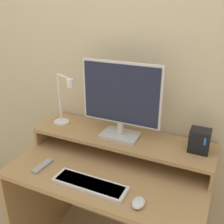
# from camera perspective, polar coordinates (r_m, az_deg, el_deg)

# --- Properties ---
(wall_back) EXTENTS (6.00, 0.05, 2.50)m
(wall_back) POSITION_cam_1_polar(r_m,az_deg,el_deg) (1.62, 4.89, 9.44)
(wall_back) COLOR beige
(wall_back) RESTS_ON ground_plane
(desk) EXTENTS (1.10, 0.63, 0.76)m
(desk) POSITION_cam_1_polar(r_m,az_deg,el_deg) (1.66, -0.41, -18.39)
(desk) COLOR #A87F51
(desk) RESTS_ON ground_plane
(monitor_shelf) EXTENTS (1.10, 0.30, 0.12)m
(monitor_shelf) POSITION_cam_1_polar(r_m,az_deg,el_deg) (1.60, 2.09, -5.83)
(monitor_shelf) COLOR #A87F51
(monitor_shelf) RESTS_ON desk
(monitor) EXTENTS (0.47, 0.15, 0.45)m
(monitor) POSITION_cam_1_polar(r_m,az_deg,el_deg) (1.49, 1.96, 2.86)
(monitor) COLOR #BCBCC1
(monitor) RESTS_ON monitor_shelf
(desk_lamp) EXTENTS (0.20, 0.13, 0.34)m
(desk_lamp) POSITION_cam_1_polar(r_m,az_deg,el_deg) (1.69, -10.43, 1.83)
(desk_lamp) COLOR silver
(desk_lamp) RESTS_ON monitor_shelf
(router_dock) EXTENTS (0.11, 0.09, 0.13)m
(router_dock) POSITION_cam_1_polar(r_m,az_deg,el_deg) (1.48, 18.53, -5.92)
(router_dock) COLOR black
(router_dock) RESTS_ON monitor_shelf
(keyboard) EXTENTS (0.39, 0.12, 0.02)m
(keyboard) POSITION_cam_1_polar(r_m,az_deg,el_deg) (1.39, -4.86, -15.38)
(keyboard) COLOR silver
(keyboard) RESTS_ON desk
(mouse) EXTENTS (0.06, 0.09, 0.03)m
(mouse) POSITION_cam_1_polar(r_m,az_deg,el_deg) (1.28, 5.81, -19.02)
(mouse) COLOR silver
(mouse) RESTS_ON desk
(remote_control) EXTENTS (0.04, 0.15, 0.02)m
(remote_control) POSITION_cam_1_polar(r_m,az_deg,el_deg) (1.56, -14.86, -11.29)
(remote_control) COLOR #99999E
(remote_control) RESTS_ON desk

